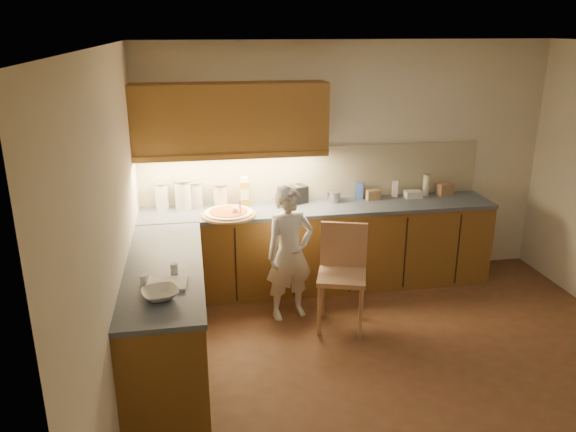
# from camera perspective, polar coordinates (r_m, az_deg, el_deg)

# --- Properties ---
(room) EXTENTS (4.54, 4.50, 2.62)m
(room) POSITION_cam_1_polar(r_m,az_deg,el_deg) (4.30, 13.43, 4.08)
(room) COLOR #55331D
(room) RESTS_ON ground
(l_counter) EXTENTS (3.77, 2.62, 0.92)m
(l_counter) POSITION_cam_1_polar(r_m,az_deg,el_deg) (5.60, -1.33, -5.15)
(l_counter) COLOR brown
(l_counter) RESTS_ON ground
(backsplash) EXTENTS (3.75, 0.02, 0.58)m
(backsplash) POSITION_cam_1_polar(r_m,az_deg,el_deg) (6.13, 2.65, 4.40)
(backsplash) COLOR #BFB694
(backsplash) RESTS_ON l_counter
(upper_cabinets) EXTENTS (1.95, 0.36, 0.73)m
(upper_cabinets) POSITION_cam_1_polar(r_m,az_deg,el_deg) (5.72, -5.86, 9.81)
(upper_cabinets) COLOR brown
(upper_cabinets) RESTS_ON ground
(pizza_on_board) EXTENTS (0.55, 0.55, 0.22)m
(pizza_on_board) POSITION_cam_1_polar(r_m,az_deg,el_deg) (5.65, -6.03, 0.25)
(pizza_on_board) COLOR tan
(pizza_on_board) RESTS_ON l_counter
(child) EXTENTS (0.54, 0.42, 1.32)m
(child) POSITION_cam_1_polar(r_m,az_deg,el_deg) (5.38, 0.17, -3.82)
(child) COLOR silver
(child) RESTS_ON ground
(wooden_chair) EXTENTS (0.56, 0.56, 0.98)m
(wooden_chair) POSITION_cam_1_polar(r_m,az_deg,el_deg) (5.31, 5.55, -5.30)
(wooden_chair) COLOR tan
(wooden_chair) RESTS_ON ground
(mixing_bowl) EXTENTS (0.31, 0.31, 0.06)m
(mixing_bowl) POSITION_cam_1_polar(r_m,az_deg,el_deg) (4.06, -12.86, -7.71)
(mixing_bowl) COLOR silver
(mixing_bowl) RESTS_ON l_counter
(canister_a) EXTENTS (0.14, 0.14, 0.28)m
(canister_a) POSITION_cam_1_polar(r_m,az_deg,el_deg) (5.94, -12.70, 2.00)
(canister_a) COLOR white
(canister_a) RESTS_ON l_counter
(canister_b) EXTENTS (0.18, 0.18, 0.31)m
(canister_b) POSITION_cam_1_polar(r_m,az_deg,el_deg) (5.90, -10.61, 2.19)
(canister_b) COLOR silver
(canister_b) RESTS_ON l_counter
(canister_c) EXTENTS (0.15, 0.15, 0.27)m
(canister_c) POSITION_cam_1_polar(r_m,az_deg,el_deg) (5.94, -9.34, 2.17)
(canister_c) COLOR beige
(canister_c) RESTS_ON l_counter
(canister_d) EXTENTS (0.15, 0.15, 0.25)m
(canister_d) POSITION_cam_1_polar(r_m,az_deg,el_deg) (5.92, -6.88, 2.12)
(canister_d) COLOR beige
(canister_d) RESTS_ON l_counter
(oil_jug) EXTENTS (0.11, 0.09, 0.32)m
(oil_jug) POSITION_cam_1_polar(r_m,az_deg,el_deg) (5.91, -4.43, 2.35)
(oil_jug) COLOR gold
(oil_jug) RESTS_ON l_counter
(toaster) EXTENTS (0.33, 0.27, 0.19)m
(toaster) POSITION_cam_1_polar(r_m,az_deg,el_deg) (6.00, 0.52, 2.15)
(toaster) COLOR black
(toaster) RESTS_ON l_counter
(steel_pot) EXTENTS (0.15, 0.15, 0.12)m
(steel_pot) POSITION_cam_1_polar(r_m,az_deg,el_deg) (6.09, 4.66, 1.99)
(steel_pot) COLOR #B2B2B7
(steel_pot) RESTS_ON l_counter
(blue_box) EXTENTS (0.11, 0.09, 0.18)m
(blue_box) POSITION_cam_1_polar(r_m,az_deg,el_deg) (6.23, 7.27, 2.57)
(blue_box) COLOR #3753A5
(blue_box) RESTS_ON l_counter
(card_box_a) EXTENTS (0.16, 0.12, 0.11)m
(card_box_a) POSITION_cam_1_polar(r_m,az_deg,el_deg) (6.23, 8.61, 2.17)
(card_box_a) COLOR #A08156
(card_box_a) RESTS_ON l_counter
(white_bottle) EXTENTS (0.07, 0.07, 0.18)m
(white_bottle) POSITION_cam_1_polar(r_m,az_deg,el_deg) (6.36, 10.80, 2.71)
(white_bottle) COLOR white
(white_bottle) RESTS_ON l_counter
(flat_pack) EXTENTS (0.19, 0.13, 0.07)m
(flat_pack) POSITION_cam_1_polar(r_m,az_deg,el_deg) (6.38, 12.58, 2.17)
(flat_pack) COLOR silver
(flat_pack) RESTS_ON l_counter
(tall_jar) EXTENTS (0.08, 0.08, 0.25)m
(tall_jar) POSITION_cam_1_polar(r_m,az_deg,el_deg) (6.49, 13.86, 3.15)
(tall_jar) COLOR white
(tall_jar) RESTS_ON l_counter
(card_box_b) EXTENTS (0.19, 0.16, 0.13)m
(card_box_b) POSITION_cam_1_polar(r_m,az_deg,el_deg) (6.57, 15.63, 2.66)
(card_box_b) COLOR #A87E5A
(card_box_b) RESTS_ON l_counter
(dough_cloth) EXTENTS (0.31, 0.26, 0.02)m
(dough_cloth) POSITION_cam_1_polar(r_m,az_deg,el_deg) (4.24, -12.23, -6.75)
(dough_cloth) COLOR white
(dough_cloth) RESTS_ON l_counter
(spice_jar_a) EXTENTS (0.06, 0.06, 0.07)m
(spice_jar_a) POSITION_cam_1_polar(r_m,az_deg,el_deg) (4.28, -14.46, -6.31)
(spice_jar_a) COLOR silver
(spice_jar_a) RESTS_ON l_counter
(spice_jar_b) EXTENTS (0.06, 0.06, 0.08)m
(spice_jar_b) POSITION_cam_1_polar(r_m,az_deg,el_deg) (4.42, -11.51, -5.25)
(spice_jar_b) COLOR silver
(spice_jar_b) RESTS_ON l_counter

